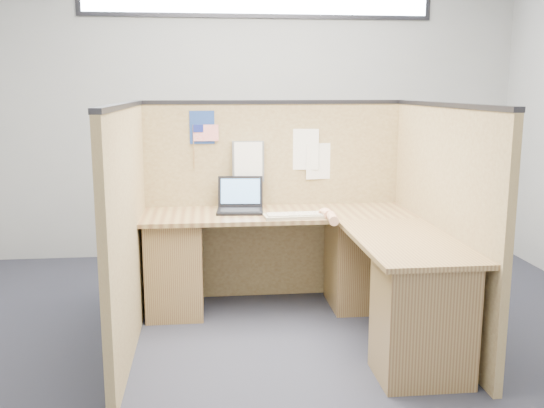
{
  "coord_description": "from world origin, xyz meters",
  "views": [
    {
      "loc": [
        -0.51,
        -3.6,
        1.62
      ],
      "look_at": [
        -0.06,
        0.5,
        0.83
      ],
      "focal_mm": 40.0,
      "sensor_mm": 36.0,
      "label": 1
    }
  ],
  "objects": [
    {
      "name": "keyboard",
      "position": [
        0.11,
        0.48,
        0.74
      ],
      "size": [
        0.47,
        0.19,
        0.03
      ],
      "rotation": [
        0.0,
        0.0,
        0.06
      ],
      "color": "tan",
      "rests_on": "l_desk"
    },
    {
      "name": "laptop",
      "position": [
        -0.27,
        0.77,
        0.79
      ],
      "size": [
        0.35,
        0.34,
        0.24
      ],
      "rotation": [
        0.0,
        0.0,
        -0.08
      ],
      "color": "black",
      "rests_on": "l_desk"
    },
    {
      "name": "american_flag",
      "position": [
        -0.53,
        0.96,
        1.28
      ],
      "size": [
        0.19,
        0.01,
        0.33
      ],
      "color": "olive",
      "rests_on": "cubicle_partitions"
    },
    {
      "name": "file_holder",
      "position": [
        -0.19,
        0.94,
        1.08
      ],
      "size": [
        0.24,
        0.05,
        0.31
      ],
      "color": "slate",
      "rests_on": "cubicle_partitions"
    },
    {
      "name": "cubicle_partitions",
      "position": [
        0.0,
        0.43,
        0.77
      ],
      "size": [
        2.06,
        1.83,
        1.53
      ],
      "color": "olive",
      "rests_on": "floor"
    },
    {
      "name": "floor",
      "position": [
        0.0,
        0.0,
        0.0
      ],
      "size": [
        5.0,
        5.0,
        0.0
      ],
      "primitive_type": "plane",
      "color": "#21222F",
      "rests_on": "ground"
    },
    {
      "name": "wall_front",
      "position": [
        0.0,
        -2.25,
        1.4
      ],
      "size": [
        5.0,
        0.0,
        5.0
      ],
      "primitive_type": "plane",
      "rotation": [
        -1.57,
        0.0,
        0.0
      ],
      "color": "#9EA1A3",
      "rests_on": "floor"
    },
    {
      "name": "l_desk",
      "position": [
        0.18,
        0.29,
        0.39
      ],
      "size": [
        1.95,
        1.75,
        0.73
      ],
      "color": "brown",
      "rests_on": "floor"
    },
    {
      "name": "wall_back",
      "position": [
        0.0,
        2.25,
        1.4
      ],
      "size": [
        5.0,
        0.0,
        5.0
      ],
      "primitive_type": "plane",
      "rotation": [
        1.57,
        0.0,
        0.0
      ],
      "color": "#9EA1A3",
      "rests_on": "floor"
    },
    {
      "name": "hand_forearm",
      "position": [
        0.32,
        0.35,
        0.76
      ],
      "size": [
        0.1,
        0.34,
        0.07
      ],
      "color": "tan",
      "rests_on": "l_desk"
    },
    {
      "name": "paper_left",
      "position": [
        0.23,
        0.97,
        1.16
      ],
      "size": [
        0.24,
        0.03,
        0.31
      ],
      "primitive_type": "cube",
      "rotation": [
        0.0,
        0.0,
        -0.11
      ],
      "color": "white",
      "rests_on": "cubicle_partitions"
    },
    {
      "name": "blue_poster",
      "position": [
        -0.53,
        0.97,
        1.33
      ],
      "size": [
        0.18,
        0.0,
        0.25
      ],
      "primitive_type": "cube",
      "rotation": [
        0.0,
        0.0,
        0.01
      ],
      "color": "navy",
      "rests_on": "cubicle_partitions"
    },
    {
      "name": "mouse",
      "position": [
        0.31,
        0.48,
        0.75
      ],
      "size": [
        0.1,
        0.07,
        0.04
      ],
      "primitive_type": "ellipsoid",
      "rotation": [
        0.0,
        0.0,
        0.07
      ],
      "color": "#B4B4B9",
      "rests_on": "l_desk"
    },
    {
      "name": "paper_right",
      "position": [
        0.36,
        0.97,
        1.06
      ],
      "size": [
        0.22,
        0.03,
        0.28
      ],
      "primitive_type": "cube",
      "rotation": [
        0.0,
        0.0,
        0.1
      ],
      "color": "white",
      "rests_on": "cubicle_partitions"
    }
  ]
}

